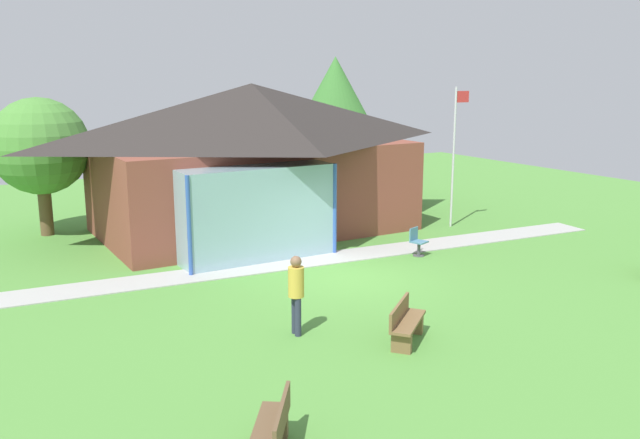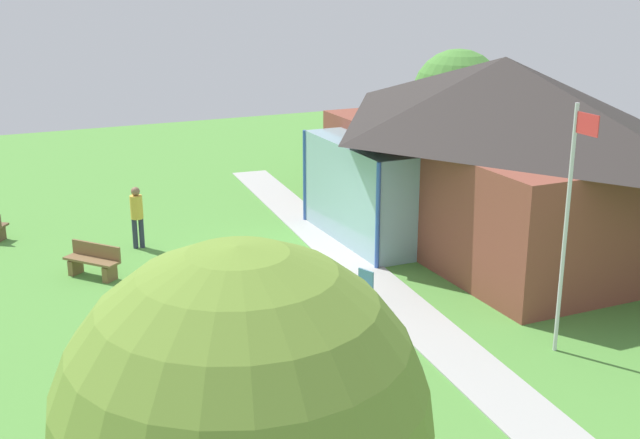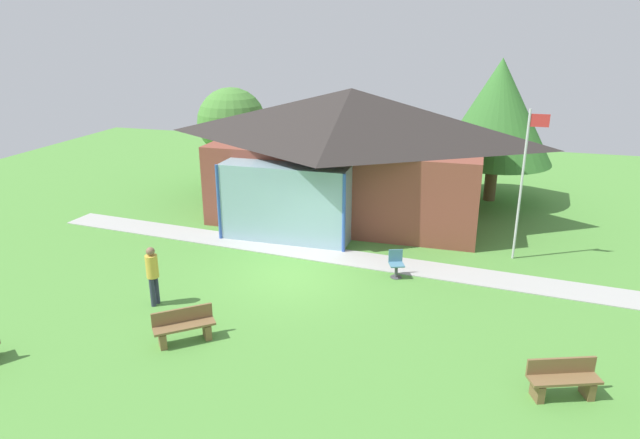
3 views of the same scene
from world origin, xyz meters
name	(u,v)px [view 1 (image 1 of 3)]	position (x,y,z in m)	size (l,w,h in m)	color
ground_plane	(351,277)	(0.00, 0.00, 0.00)	(44.00, 44.00, 0.00)	#54933D
pavilion	(253,156)	(0.08, 6.43, 2.67)	(11.36, 7.82, 5.15)	brown
footpath	(315,260)	(0.00, 1.98, 0.01)	(20.72, 1.30, 0.03)	#ADADA8
flagpole	(454,150)	(6.61, 3.41, 2.79)	(0.64, 0.08, 5.03)	silver
bench_front_center	(406,324)	(-1.50, -4.39, 0.40)	(1.44, 1.29, 0.84)	brown
bench_front_left	(273,432)	(-5.78, -6.83, 0.40)	(1.22, 1.48, 0.84)	brown
patio_chair_lawn_spare	(417,242)	(2.98, 0.86, 0.42)	(0.57, 0.57, 0.86)	teal
visitor_strolling_lawn	(296,289)	(-3.25, -2.88, 1.02)	(0.34, 0.34, 1.74)	#2D3347
tree_behind_pavilion_right	(335,109)	(5.77, 10.21, 3.98)	(4.92, 4.92, 6.21)	brown
tree_behind_pavilion_left	(40,147)	(-6.38, 9.48, 3.06)	(3.27, 3.27, 4.72)	brown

